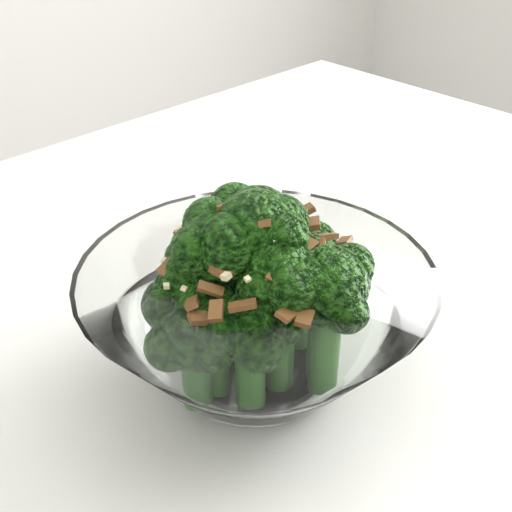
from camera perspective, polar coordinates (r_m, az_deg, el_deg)
broccoli_dish at (r=0.40m, az=0.00°, el=-4.40°), size 0.20×0.20×0.12m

